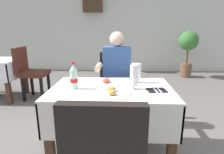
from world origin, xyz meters
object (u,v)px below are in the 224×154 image
(plate_far_diner, at_px, (106,82))
(cola_bottle_primary, at_px, (74,77))
(chair_far_diner_seat, at_px, (114,84))
(beer_glass_left, at_px, (137,72))
(background_chair_right, at_px, (30,70))
(plate_near_camera, at_px, (114,93))
(main_dining_table, at_px, (112,105))
(potted_plant_corner, at_px, (188,47))
(seated_diner_far, at_px, (117,75))
(napkin_cutlery_set, at_px, (157,90))
(beer_glass_middle, at_px, (134,76))
(wall_bottle_rack, at_px, (93,4))

(plate_far_diner, xyz_separation_m, cola_bottle_primary, (-0.29, -0.16, 0.09))
(chair_far_diner_seat, height_order, beer_glass_left, chair_far_diner_seat)
(background_chair_right, bearing_deg, plate_near_camera, -47.70)
(main_dining_table, xyz_separation_m, cola_bottle_primary, (-0.35, -0.04, 0.29))
(background_chair_right, relative_size, potted_plant_corner, 0.78)
(chair_far_diner_seat, xyz_separation_m, plate_far_diner, (-0.06, -0.65, 0.21))
(plate_far_diner, xyz_separation_m, beer_glass_left, (0.32, 0.07, 0.09))
(plate_near_camera, distance_m, potted_plant_corner, 4.04)
(main_dining_table, distance_m, seated_diner_far, 0.68)
(seated_diner_far, bearing_deg, napkin_cutlery_set, -62.50)
(beer_glass_middle, height_order, cola_bottle_primary, cola_bottle_primary)
(seated_diner_far, relative_size, beer_glass_left, 6.22)
(potted_plant_corner, bearing_deg, main_dining_table, -119.11)
(plate_near_camera, height_order, wall_bottle_rack, wall_bottle_rack)
(napkin_cutlery_set, bearing_deg, beer_glass_middle, 170.80)
(beer_glass_left, relative_size, wall_bottle_rack, 0.36)
(cola_bottle_primary, bearing_deg, wall_bottle_rack, 95.46)
(chair_far_diner_seat, bearing_deg, wall_bottle_rack, 102.92)
(main_dining_table, height_order, napkin_cutlery_set, napkin_cutlery_set)
(main_dining_table, relative_size, cola_bottle_primary, 4.56)
(beer_glass_middle, xyz_separation_m, wall_bottle_rack, (-0.94, 4.01, 1.11))
(main_dining_table, xyz_separation_m, napkin_cutlery_set, (0.42, -0.07, 0.18))
(seated_diner_far, relative_size, background_chair_right, 1.30)
(chair_far_diner_seat, distance_m, potted_plant_corner, 3.24)
(main_dining_table, height_order, cola_bottle_primary, cola_bottle_primary)
(chair_far_diner_seat, distance_m, beer_glass_middle, 0.89)
(main_dining_table, bearing_deg, plate_far_diner, 116.61)
(chair_far_diner_seat, relative_size, beer_glass_middle, 4.22)
(beer_glass_middle, relative_size, cola_bottle_primary, 0.91)
(beer_glass_left, bearing_deg, beer_glass_middle, -103.50)
(background_chair_right, bearing_deg, potted_plant_corner, 27.34)
(plate_near_camera, bearing_deg, seated_diner_far, 89.77)
(napkin_cutlery_set, relative_size, potted_plant_corner, 0.16)
(chair_far_diner_seat, height_order, plate_near_camera, chair_far_diner_seat)
(main_dining_table, height_order, beer_glass_left, beer_glass_left)
(plate_near_camera, bearing_deg, wall_bottle_rack, 100.42)
(cola_bottle_primary, distance_m, napkin_cutlery_set, 0.77)
(main_dining_table, xyz_separation_m, plate_far_diner, (-0.06, 0.12, 0.19))
(plate_far_diner, relative_size, potted_plant_corner, 0.20)
(main_dining_table, bearing_deg, chair_far_diner_seat, 90.00)
(seated_diner_far, distance_m, plate_near_camera, 0.86)
(background_chair_right, relative_size, wall_bottle_rack, 1.73)
(seated_diner_far, height_order, potted_plant_corner, seated_diner_far)
(napkin_cutlery_set, bearing_deg, background_chair_right, 140.40)
(background_chair_right, bearing_deg, beer_glass_left, -37.11)
(seated_diner_far, distance_m, potted_plant_corner, 3.30)
(beer_glass_middle, xyz_separation_m, napkin_cutlery_set, (0.21, -0.03, -0.12))
(chair_far_diner_seat, distance_m, plate_far_diner, 0.68)
(potted_plant_corner, bearing_deg, beer_glass_middle, -116.16)
(plate_near_camera, relative_size, plate_far_diner, 0.98)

